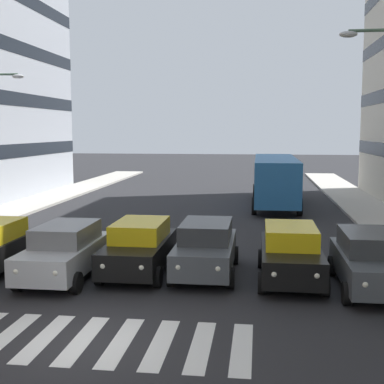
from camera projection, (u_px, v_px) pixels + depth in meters
The scene contains 8 objects.
ground_plane at pixel (83, 340), 11.73m from camera, with size 180.00×180.00×0.00m, color #262628.
crosswalk_markings at pixel (83, 339), 11.73m from camera, with size 7.65×2.80×0.01m.
car_0 at pixel (370, 260), 15.33m from camera, with size 2.02×4.44×1.72m.
car_1 at pixel (291, 253), 16.27m from camera, with size 2.02×4.44×1.72m.
car_2 at pixel (206, 248), 16.98m from camera, with size 2.02×4.44×1.72m.
car_3 at pixel (140, 247), 17.11m from camera, with size 2.02×4.44×1.72m.
car_4 at pixel (65, 251), 16.54m from camera, with size 2.02×4.44×1.72m.
bus_behind_traffic at pixel (275, 176), 32.23m from camera, with size 2.78×10.50×3.00m.
Camera 1 is at (-3.90, 10.84, 4.73)m, focal length 48.43 mm.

